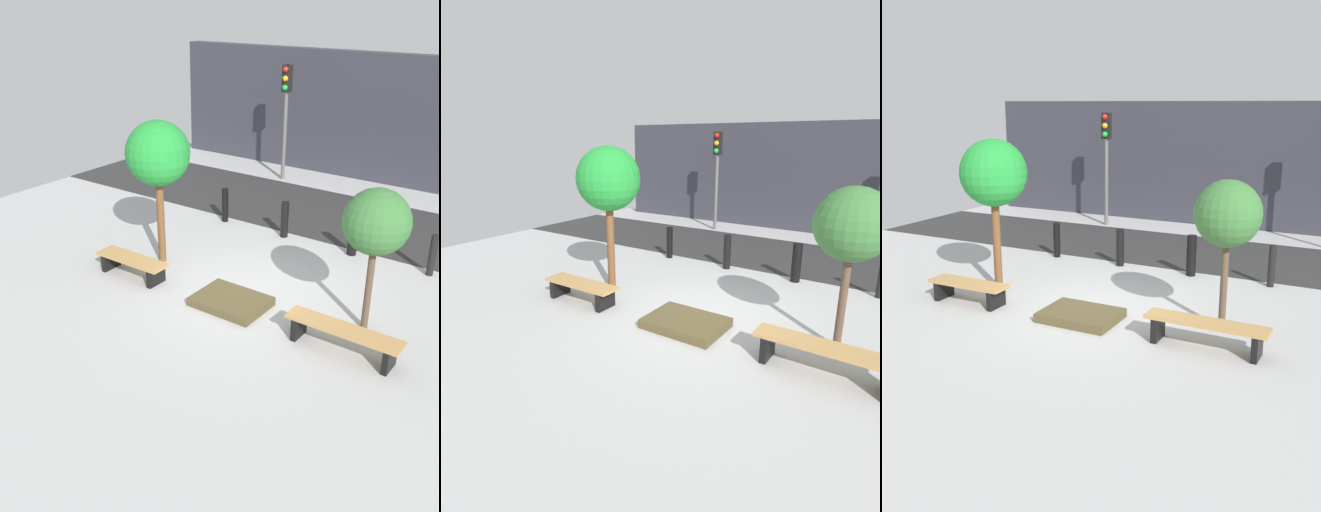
{
  "view_description": "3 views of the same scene",
  "coord_description": "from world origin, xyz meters",
  "views": [
    {
      "loc": [
        5.39,
        -8.34,
        5.43
      ],
      "look_at": [
        -0.44,
        -0.33,
        0.83
      ],
      "focal_mm": 40.0,
      "sensor_mm": 36.0,
      "label": 1
    },
    {
      "loc": [
        3.29,
        -6.14,
        3.21
      ],
      "look_at": [
        -0.52,
        -0.59,
        1.25
      ],
      "focal_mm": 28.0,
      "sensor_mm": 36.0,
      "label": 2
    },
    {
      "loc": [
        4.72,
        -8.93,
        3.78
      ],
      "look_at": [
        0.46,
        -0.63,
        1.26
      ],
      "focal_mm": 40.0,
      "sensor_mm": 36.0,
      "label": 3
    }
  ],
  "objects": [
    {
      "name": "tree_behind_right_bench",
      "position": [
        2.37,
        0.18,
        2.0
      ],
      "size": [
        1.13,
        1.13,
        2.58
      ],
      "color": "brown",
      "rests_on": "ground"
    },
    {
      "name": "bollard_far_left",
      "position": [
        -2.65,
        2.96,
        0.44
      ],
      "size": [
        0.17,
        0.17,
        0.87
      ],
      "primitive_type": "cylinder",
      "color": "black",
      "rests_on": "ground"
    },
    {
      "name": "bench_right",
      "position": [
        2.37,
        -0.75,
        0.34
      ],
      "size": [
        1.98,
        0.43,
        0.47
      ],
      "rotation": [
        0.0,
        0.0,
        -0.01
      ],
      "color": "black",
      "rests_on": "ground"
    },
    {
      "name": "planter_bed",
      "position": [
        0.0,
        -0.55,
        0.08
      ],
      "size": [
        1.36,
        1.02,
        0.16
      ],
      "primitive_type": "cube",
      "color": "brown",
      "rests_on": "ground"
    },
    {
      "name": "bollard_center",
      "position": [
        0.88,
        2.96,
        0.46
      ],
      "size": [
        0.22,
        0.22,
        0.92
      ],
      "primitive_type": "cylinder",
      "color": "black",
      "rests_on": "ground"
    },
    {
      "name": "building_facade",
      "position": [
        0.0,
        8.66,
        1.91
      ],
      "size": [
        16.2,
        0.5,
        3.83
      ],
      "primitive_type": "cube",
      "color": "#33333D",
      "rests_on": "ground"
    },
    {
      "name": "ground_plane",
      "position": [
        0.0,
        0.0,
        0.0
      ],
      "size": [
        18.0,
        18.0,
        0.0
      ],
      "primitive_type": "plane",
      "color": "#AEAEAE"
    },
    {
      "name": "bollard_left",
      "position": [
        -0.88,
        2.96,
        0.44
      ],
      "size": [
        0.18,
        0.18,
        0.89
      ],
      "primitive_type": "cylinder",
      "color": "black",
      "rests_on": "ground"
    },
    {
      "name": "traffic_light_west",
      "position": [
        -3.31,
        7.03,
        2.42
      ],
      "size": [
        0.28,
        0.27,
        3.49
      ],
      "color": "#5F5F5F",
      "rests_on": "ground"
    },
    {
      "name": "tree_behind_left_bench",
      "position": [
        -2.37,
        0.18,
        2.4
      ],
      "size": [
        1.35,
        1.35,
        3.1
      ],
      "color": "brown",
      "rests_on": "ground"
    },
    {
      "name": "bench_left",
      "position": [
        -2.37,
        -0.75,
        0.3
      ],
      "size": [
        1.64,
        0.49,
        0.42
      ],
      "rotation": [
        0.0,
        0.0,
        0.01
      ],
      "color": "black",
      "rests_on": "ground"
    },
    {
      "name": "road_strip",
      "position": [
        0.0,
        4.98,
        0.01
      ],
      "size": [
        18.0,
        3.54,
        0.01
      ],
      "primitive_type": "cube",
      "color": "#2D2D2D",
      "rests_on": "ground"
    }
  ]
}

